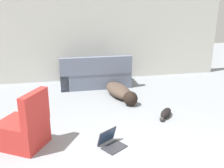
{
  "coord_description": "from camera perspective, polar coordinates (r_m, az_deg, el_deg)",
  "views": [
    {
      "loc": [
        -1.02,
        -2.21,
        2.11
      ],
      "look_at": [
        -0.07,
        2.37,
        0.58
      ],
      "focal_mm": 40.0,
      "sensor_mm": 36.0,
      "label": 1
    }
  ],
  "objects": [
    {
      "name": "dog",
      "position": [
        5.77,
        1.94,
        -1.77
      ],
      "size": [
        0.65,
        1.55,
        0.31
      ],
      "rotation": [
        0.0,
        0.0,
        4.92
      ],
      "color": "#4C3D33",
      "rests_on": "ground_plane"
    },
    {
      "name": "couch",
      "position": [
        6.56,
        -3.87,
        1.81
      ],
      "size": [
        1.8,
        0.8,
        0.84
      ],
      "rotation": [
        0.0,
        0.0,
        3.13
      ],
      "color": "slate",
      "rests_on": "ground_plane"
    },
    {
      "name": "cat",
      "position": [
        4.95,
        12.16,
        -6.6
      ],
      "size": [
        0.43,
        0.49,
        0.15
      ],
      "rotation": [
        0.0,
        0.0,
        4.02
      ],
      "color": "black",
      "rests_on": "ground_plane"
    },
    {
      "name": "side_chair",
      "position": [
        4.06,
        -19.4,
        -9.67
      ],
      "size": [
        0.86,
        0.82,
        0.9
      ],
      "rotation": [
        0.0,
        0.0,
        4.19
      ],
      "color": "#B72D28",
      "rests_on": "ground_plane"
    },
    {
      "name": "laptop_open",
      "position": [
        3.94,
        -0.46,
        -12.84
      ],
      "size": [
        0.47,
        0.47,
        0.26
      ],
      "rotation": [
        0.0,
        0.0,
        0.58
      ],
      "color": "#2D2D33",
      "rests_on": "ground_plane"
    },
    {
      "name": "wall_back",
      "position": [
        7.03,
        -3.28,
        11.36
      ],
      "size": [
        7.21,
        0.06,
        2.57
      ],
      "color": "beige",
      "rests_on": "ground_plane"
    }
  ]
}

